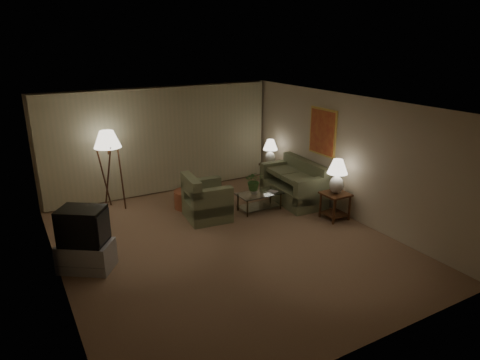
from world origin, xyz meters
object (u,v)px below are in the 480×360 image
at_px(floor_lamp, 110,169).
at_px(table_lamp_near, 337,173).
at_px(coffee_table, 259,199).
at_px(tv_cabinet, 86,256).
at_px(sofa, 293,185).
at_px(table_lamp_far, 270,150).
at_px(crt_tv, 83,226).
at_px(vase, 254,191).
at_px(ottoman, 188,199).
at_px(side_table_near, 335,201).
at_px(side_table_far, 270,171).
at_px(armchair, 207,201).

bearing_deg(floor_lamp, table_lamp_near, -35.99).
relative_size(coffee_table, tv_cabinet, 1.00).
height_order(sofa, table_lamp_far, table_lamp_far).
bearing_deg(tv_cabinet, crt_tv, 0.00).
xyz_separation_m(floor_lamp, vase, (2.79, -1.74, -0.48)).
distance_m(table_lamp_near, tv_cabinet, 5.28).
bearing_deg(crt_tv, floor_lamp, 102.28).
bearing_deg(crt_tv, vase, 47.03).
height_order(floor_lamp, vase, floor_lamp).
bearing_deg(sofa, ottoman, -106.05).
bearing_deg(coffee_table, table_lamp_far, 48.94).
distance_m(table_lamp_far, coffee_table, 1.93).
height_order(table_lamp_far, ottoman, table_lamp_far).
height_order(tv_cabinet, vase, vase).
distance_m(side_table_near, tv_cabinet, 5.22).
relative_size(side_table_near, table_lamp_near, 0.78).
xyz_separation_m(crt_tv, vase, (3.87, 0.80, -0.32)).
xyz_separation_m(sofa, crt_tv, (-5.05, -0.90, 0.42)).
relative_size(crt_tv, vase, 5.47).
bearing_deg(table_lamp_near, sofa, 96.34).
relative_size(side_table_far, tv_cabinet, 0.58).
height_order(side_table_near, ottoman, side_table_near).
relative_size(side_table_far, vase, 3.63).
distance_m(side_table_near, ottoman, 3.40).
height_order(coffee_table, ottoman, same).
bearing_deg(side_table_near, table_lamp_near, 180.00).
bearing_deg(table_lamp_far, ottoman, -171.72).
distance_m(side_table_far, floor_lamp, 4.18).
bearing_deg(floor_lamp, side_table_near, -35.99).
distance_m(table_lamp_far, floor_lamp, 4.13).
bearing_deg(vase, armchair, 171.27).
relative_size(crt_tv, floor_lamp, 0.48).
xyz_separation_m(table_lamp_near, ottoman, (-2.57, 2.23, -0.84)).
relative_size(table_lamp_far, tv_cabinet, 0.65).
bearing_deg(table_lamp_far, side_table_far, 0.00).
distance_m(sofa, side_table_near, 1.36).
height_order(sofa, crt_tv, crt_tv).
relative_size(table_lamp_near, table_lamp_far, 1.14).
bearing_deg(table_lamp_near, side_table_far, 90.00).
distance_m(side_table_near, floor_lamp, 5.12).
distance_m(coffee_table, tv_cabinet, 4.10).
distance_m(crt_tv, vase, 3.97).
height_order(sofa, side_table_near, sofa).
bearing_deg(side_table_near, ottoman, 139.05).
distance_m(sofa, side_table_far, 1.26).
bearing_deg(armchair, table_lamp_near, -113.81).
bearing_deg(floor_lamp, coffee_table, -30.61).
bearing_deg(coffee_table, side_table_near, -46.75).
relative_size(side_table_far, crt_tv, 0.66).
bearing_deg(sofa, table_lamp_far, 177.05).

